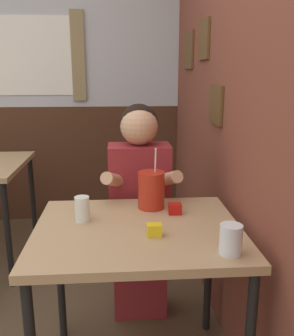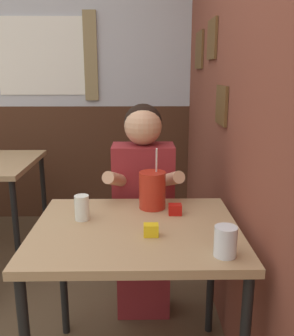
{
  "view_description": "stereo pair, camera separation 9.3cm",
  "coord_description": "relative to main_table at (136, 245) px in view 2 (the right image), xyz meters",
  "views": [
    {
      "loc": [
        0.69,
        -1.22,
        1.42
      ],
      "look_at": [
        0.81,
        0.41,
        1.0
      ],
      "focal_mm": 40.0,
      "sensor_mm": 36.0,
      "label": 1
    },
    {
      "loc": [
        0.78,
        -1.22,
        1.42
      ],
      "look_at": [
        0.81,
        0.41,
        1.0
      ],
      "focal_mm": 40.0,
      "sensor_mm": 36.0,
      "label": 2
    }
  ],
  "objects": [
    {
      "name": "glass_center",
      "position": [
        -0.24,
        0.09,
        0.14
      ],
      "size": [
        0.07,
        0.07,
        0.11
      ],
      "color": "silver",
      "rests_on": "main_table"
    },
    {
      "name": "cocktail_pitcher",
      "position": [
        0.08,
        0.23,
        0.17
      ],
      "size": [
        0.13,
        0.13,
        0.3
      ],
      "color": "#B22819",
      "rests_on": "main_table"
    },
    {
      "name": "condiment_mustard",
      "position": [
        0.06,
        -0.09,
        0.11
      ],
      "size": [
        0.06,
        0.04,
        0.05
      ],
      "color": "yellow",
      "rests_on": "main_table"
    },
    {
      "name": "glass_near_pitcher",
      "position": [
        0.32,
        -0.27,
        0.14
      ],
      "size": [
        0.08,
        0.08,
        0.11
      ],
      "color": "silver",
      "rests_on": "main_table"
    },
    {
      "name": "main_table",
      "position": [
        0.0,
        0.0,
        0.0
      ],
      "size": [
        0.88,
        0.73,
        0.77
      ],
      "color": "tan",
      "rests_on": "ground_plane"
    },
    {
      "name": "brick_wall_right",
      "position": [
        0.51,
        0.9,
        0.66
      ],
      "size": [
        0.08,
        4.32,
        2.7
      ],
      "color": "brown",
      "rests_on": "ground_plane"
    },
    {
      "name": "back_wall",
      "position": [
        -0.77,
        2.09,
        0.67
      ],
      "size": [
        5.48,
        0.09,
        2.7
      ],
      "color": "silver",
      "rests_on": "ground_plane"
    },
    {
      "name": "condiment_ketchup",
      "position": [
        0.18,
        0.14,
        0.11
      ],
      "size": [
        0.06,
        0.04,
        0.05
      ],
      "color": "#B7140F",
      "rests_on": "main_table"
    },
    {
      "name": "person_seated",
      "position": [
        0.04,
        0.52,
        -0.03
      ],
      "size": [
        0.42,
        0.41,
        1.25
      ],
      "color": "maroon",
      "rests_on": "ground_plane"
    }
  ]
}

